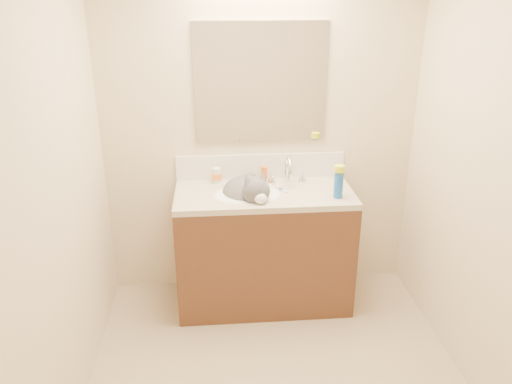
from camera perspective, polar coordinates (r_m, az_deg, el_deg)
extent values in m
cube|color=beige|center=(3.50, 0.53, 7.68)|extent=(2.20, 0.04, 2.50)
cube|color=beige|center=(2.42, -23.27, -0.96)|extent=(0.04, 2.50, 2.50)
cube|color=beige|center=(2.70, 27.24, 0.66)|extent=(0.04, 2.50, 2.50)
cube|color=#4E2D1B|center=(3.55, 0.90, -6.69)|extent=(1.20, 0.55, 0.82)
cube|color=#C1B497|center=(3.37, 0.94, -0.28)|extent=(1.20, 0.55, 0.04)
ellipsoid|color=white|center=(3.35, -1.05, -1.33)|extent=(0.45, 0.36, 0.14)
cylinder|color=silver|center=(3.53, 3.57, 2.06)|extent=(0.04, 0.04, 0.11)
torus|color=silver|center=(3.45, 3.73, 2.58)|extent=(0.03, 0.20, 0.20)
cylinder|color=silver|center=(3.38, 3.93, 1.62)|extent=(0.03, 0.03, 0.06)
cone|color=silver|center=(3.52, 1.79, 1.63)|extent=(0.06, 0.06, 0.06)
cone|color=silver|center=(3.55, 5.31, 1.73)|extent=(0.06, 0.06, 0.06)
ellipsoid|color=#4F4D4F|center=(3.39, -1.11, -0.31)|extent=(0.44, 0.47, 0.25)
ellipsoid|color=#4F4D4F|center=(3.21, 0.02, 0.08)|extent=(0.22, 0.21, 0.17)
ellipsoid|color=#4F4D4F|center=(3.28, -0.49, 0.05)|extent=(0.16, 0.16, 0.16)
cone|color=#4F4D4F|center=(3.18, -1.00, 1.45)|extent=(0.10, 0.10, 0.11)
cone|color=#4F4D4F|center=(3.21, 0.74, 1.70)|extent=(0.10, 0.11, 0.11)
ellipsoid|color=white|center=(3.15, 0.53, -0.75)|extent=(0.09, 0.08, 0.07)
ellipsoid|color=white|center=(3.28, -0.27, -1.03)|extent=(0.14, 0.12, 0.15)
sphere|color=pink|center=(3.13, 0.73, -0.94)|extent=(0.02, 0.02, 0.02)
cylinder|color=#4F4D4F|center=(3.46, 1.44, -1.19)|extent=(0.18, 0.25, 0.05)
cube|color=silver|center=(3.57, 0.53, 2.97)|extent=(1.20, 0.02, 0.18)
cube|color=white|center=(3.42, 0.56, 12.33)|extent=(0.90, 0.02, 0.80)
cylinder|color=silver|center=(3.51, -4.49, 1.91)|extent=(0.07, 0.07, 0.11)
cylinder|color=orange|center=(3.51, -4.49, 1.80)|extent=(0.09, 0.09, 0.04)
cylinder|color=#B7B7BC|center=(3.52, -0.42, 1.67)|extent=(0.06, 0.06, 0.06)
cylinder|color=orange|center=(3.54, 0.94, 2.14)|extent=(0.05, 0.05, 0.10)
cube|color=silver|center=(3.39, 2.89, 0.32)|extent=(0.08, 0.14, 0.01)
cube|color=#5D82C7|center=(3.39, 2.89, 0.37)|extent=(0.03, 0.04, 0.02)
cylinder|color=blue|center=(3.28, 9.40, 0.71)|extent=(0.07, 0.07, 0.16)
cylinder|color=#D8EE19|center=(3.24, 9.53, 2.66)|extent=(0.08, 0.08, 0.04)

